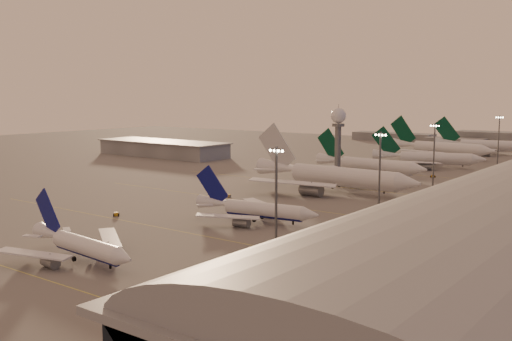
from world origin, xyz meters
The scene contains 24 objects.
ground centered at (0.00, 0.00, 0.00)m, with size 700.00×700.00×0.00m, color #5D5A5A.
taxiway_markings centered at (30.00, 56.00, 0.01)m, with size 180.00×185.25×0.02m.
hangar centered at (-120.00, 140.00, 4.32)m, with size 82.00×27.00×8.50m.
radar_tower centered at (5.00, 120.00, 20.95)m, with size 6.40×6.40×31.10m.
mast_a centered at (58.00, 0.00, 13.74)m, with size 3.60×0.56×25.00m.
mast_b centered at (55.00, 55.00, 13.74)m, with size 3.60×0.56×25.00m.
mast_c centered at (50.00, 110.00, 13.74)m, with size 3.60×0.56×25.00m.
mast_d centered at (48.00, 200.00, 13.74)m, with size 3.60×0.56×25.00m.
distant_horizon centered at (2.62, 325.14, 3.89)m, with size 165.00×37.50×9.00m.
narrowbody_near centered at (22.93, -22.75, 2.89)m, with size 36.52×29.05×14.27m.
narrowbody_mid centered at (29.35, 30.87, 3.07)m, with size 38.64×30.65×15.14m.
widebody_white centered at (20.43, 89.87, 4.20)m, with size 68.95×55.17×24.24m.
greentail_a centered at (12.15, 135.60, 3.52)m, with size 54.88×44.15×19.94m.
greentail_b centered at (21.41, 179.43, 3.46)m, with size 52.51×41.82×19.57m.
greentail_c centered at (10.49, 225.62, 4.04)m, with size 62.77×50.39×22.86m.
greentail_d centered at (25.18, 260.50, 3.86)m, with size 59.41×47.49×21.85m.
gsv_catering_a centered at (60.59, -3.73, 2.06)m, with size 5.23×2.84×4.11m.
gsv_tug_mid centered at (-7.92, 12.50, 0.57)m, with size 4.36×4.34×1.10m.
gsv_truck_b centered at (60.51, 41.14, 1.14)m, with size 5.83×3.22×2.23m.
gsv_truck_c centered at (-1.65, 56.98, 1.14)m, with size 5.83×3.13×2.23m.
gsv_catering_b centered at (58.59, 64.48, 1.74)m, with size 4.42×2.38×3.49m.
gsv_tug_far centered at (5.03, 93.29, 0.54)m, with size 4.23×3.97×1.04m.
gsv_truck_d centered at (-13.34, 120.40, 1.07)m, with size 2.93×5.46×2.09m.
gsv_tug_hangar centered at (36.18, 146.77, 0.55)m, with size 4.11×2.94×1.07m.
Camera 1 is at (128.17, -99.66, 35.91)m, focal length 42.00 mm.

